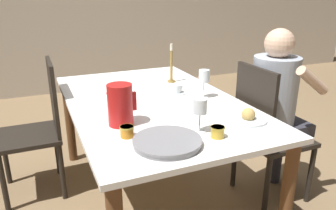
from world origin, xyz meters
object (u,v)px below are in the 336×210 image
at_px(chair_opposite, 39,126).
at_px(wine_glass_water, 204,77).
at_px(serving_tray, 167,142).
at_px(jam_jar_red, 127,131).
at_px(teacup_across, 175,90).
at_px(jam_jar_amber, 218,131).
at_px(chair_person_side, 266,132).
at_px(candlestick_tall, 171,68).
at_px(wine_glass_juice, 200,108).
at_px(red_pitcher, 120,105).
at_px(bread_plate, 248,117).
at_px(teacup_near_person, 193,106).
at_px(person_seated, 277,101).

height_order(chair_opposite, wine_glass_water, chair_opposite).
distance_m(serving_tray, jam_jar_red, 0.22).
relative_size(teacup_across, jam_jar_amber, 1.97).
bearing_deg(chair_person_side, jam_jar_red, -79.86).
height_order(serving_tray, candlestick_tall, candlestick_tall).
bearing_deg(chair_opposite, wine_glass_water, -115.39).
xyz_separation_m(chair_opposite, wine_glass_juice, (0.75, -0.97, 0.36)).
relative_size(red_pitcher, bread_plate, 1.07).
height_order(teacup_near_person, candlestick_tall, candlestick_tall).
height_order(person_seated, candlestick_tall, person_seated).
xyz_separation_m(chair_opposite, person_seated, (1.50, -0.67, 0.20)).
distance_m(chair_opposite, bread_plate, 1.44).
height_order(wine_glass_juice, teacup_near_person, wine_glass_juice).
relative_size(chair_person_side, wine_glass_juice, 5.40).
relative_size(chair_opposite, wine_glass_water, 5.10).
bearing_deg(red_pitcher, serving_tray, -67.64).
distance_m(chair_opposite, teacup_near_person, 1.13).
relative_size(red_pitcher, candlestick_tall, 0.75).
relative_size(chair_opposite, teacup_near_person, 7.01).
bearing_deg(candlestick_tall, person_seated, -50.34).
bearing_deg(serving_tray, bread_plate, 10.72).
bearing_deg(wine_glass_water, serving_tray, -131.89).
height_order(red_pitcher, teacup_near_person, red_pitcher).
height_order(red_pitcher, bread_plate, red_pitcher).
distance_m(teacup_near_person, jam_jar_red, 0.51).
xyz_separation_m(red_pitcher, jam_jar_red, (-0.01, -0.16, -0.08)).
relative_size(teacup_near_person, jam_jar_red, 1.97).
distance_m(wine_glass_juice, bread_plate, 0.34).
relative_size(teacup_near_person, bread_plate, 0.66).
height_order(teacup_near_person, jam_jar_red, teacup_near_person).
bearing_deg(serving_tray, candlestick_tall, 65.41).
distance_m(chair_opposite, red_pitcher, 0.90).
distance_m(teacup_across, jam_jar_red, 0.75).
distance_m(chair_opposite, serving_tray, 1.20).
relative_size(red_pitcher, jam_jar_amber, 3.19).
distance_m(serving_tray, jam_jar_amber, 0.26).
xyz_separation_m(red_pitcher, wine_glass_water, (0.63, 0.23, 0.03)).
xyz_separation_m(teacup_across, jam_jar_amber, (-0.10, -0.73, 0.00)).
distance_m(person_seated, candlestick_tall, 0.81).
bearing_deg(serving_tray, jam_jar_amber, -4.24).
distance_m(wine_glass_water, teacup_near_person, 0.28).
distance_m(chair_person_side, wine_glass_water, 0.57).
xyz_separation_m(chair_opposite, jam_jar_red, (0.39, -0.89, 0.26)).
bearing_deg(wine_glass_juice, red_pitcher, 143.38).
distance_m(chair_person_side, candlestick_tall, 0.84).
bearing_deg(chair_opposite, bread_plate, -131.60).
bearing_deg(wine_glass_water, jam_jar_amber, -112.60).
bearing_deg(candlestick_tall, teacup_near_person, -101.78).
distance_m(wine_glass_water, teacup_across, 0.23).
height_order(chair_person_side, wine_glass_juice, chair_person_side).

